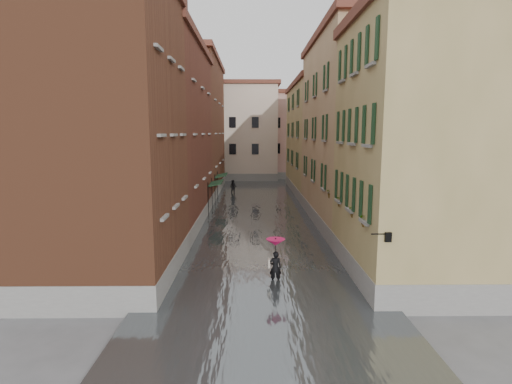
{
  "coord_description": "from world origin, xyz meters",
  "views": [
    {
      "loc": [
        -0.52,
        -19.78,
        6.69
      ],
      "look_at": [
        -0.23,
        4.87,
        3.0
      ],
      "focal_mm": 28.0,
      "sensor_mm": 36.0,
      "label": 1
    }
  ],
  "objects": [
    {
      "name": "ground",
      "position": [
        0.0,
        0.0,
        0.0
      ],
      "size": [
        120.0,
        120.0,
        0.0
      ],
      "primitive_type": "plane",
      "color": "#58585A",
      "rests_on": "ground"
    },
    {
      "name": "building_right_far",
      "position": [
        7.0,
        24.0,
        5.75
      ],
      "size": [
        6.0,
        16.0,
        11.5
      ],
      "primitive_type": "cube",
      "color": "olive",
      "rests_on": "ground"
    },
    {
      "name": "wall_lantern",
      "position": [
        4.33,
        -6.0,
        3.01
      ],
      "size": [
        0.71,
        0.22,
        0.35
      ],
      "color": "black",
      "rests_on": "ground"
    },
    {
      "name": "building_left_mid",
      "position": [
        -7.0,
        9.0,
        6.25
      ],
      "size": [
        6.0,
        14.0,
        12.5
      ],
      "primitive_type": "cube",
      "color": "#5D2B1D",
      "rests_on": "ground"
    },
    {
      "name": "building_left_near",
      "position": [
        -7.0,
        -2.0,
        6.5
      ],
      "size": [
        6.0,
        8.0,
        13.0
      ],
      "primitive_type": "cube",
      "color": "brown",
      "rests_on": "ground"
    },
    {
      "name": "awning_near",
      "position": [
        -3.48,
        13.01,
        2.47
      ],
      "size": [
        1.09,
        3.2,
        2.8
      ],
      "color": "black",
      "rests_on": "ground"
    },
    {
      "name": "building_end_pink",
      "position": [
        6.0,
        40.0,
        6.0
      ],
      "size": [
        10.0,
        9.0,
        12.0
      ],
      "primitive_type": "cube",
      "color": "tan",
      "rests_on": "ground"
    },
    {
      "name": "pedestrian_main",
      "position": [
        0.53,
        -2.81,
        1.23
      ],
      "size": [
        0.86,
        0.86,
        2.06
      ],
      "color": "black",
      "rests_on": "ground"
    },
    {
      "name": "building_left_far",
      "position": [
        -7.0,
        24.0,
        7.0
      ],
      "size": [
        6.0,
        16.0,
        14.0
      ],
      "primitive_type": "cube",
      "color": "brown",
      "rests_on": "ground"
    },
    {
      "name": "awning_far",
      "position": [
        -3.49,
        18.87,
        2.47
      ],
      "size": [
        1.09,
        3.01,
        2.8
      ],
      "color": "black",
      "rests_on": "ground"
    },
    {
      "name": "building_right_mid",
      "position": [
        7.0,
        9.0,
        6.5
      ],
      "size": [
        6.0,
        14.0,
        13.0
      ],
      "primitive_type": "cube",
      "color": "tan",
      "rests_on": "ground"
    },
    {
      "name": "pedestrian_far",
      "position": [
        -2.49,
        23.14,
        0.8
      ],
      "size": [
        0.9,
        0.77,
        1.61
      ],
      "primitive_type": "imported",
      "rotation": [
        0.0,
        0.0,
        -0.22
      ],
      "color": "black",
      "rests_on": "ground"
    },
    {
      "name": "floodwater",
      "position": [
        0.0,
        13.0,
        0.1
      ],
      "size": [
        10.0,
        60.0,
        0.2
      ],
      "primitive_type": "cube",
      "color": "#52575A",
      "rests_on": "ground"
    },
    {
      "name": "window_planters",
      "position": [
        4.12,
        -0.75,
        3.51
      ],
      "size": [
        0.59,
        8.0,
        0.84
      ],
      "color": "brown",
      "rests_on": "ground"
    },
    {
      "name": "building_end_cream",
      "position": [
        -3.0,
        38.0,
        6.5
      ],
      "size": [
        12.0,
        9.0,
        13.0
      ],
      "primitive_type": "cube",
      "color": "beige",
      "rests_on": "ground"
    },
    {
      "name": "building_right_near",
      "position": [
        7.0,
        -2.0,
        5.75
      ],
      "size": [
        6.0,
        8.0,
        11.5
      ],
      "primitive_type": "cube",
      "color": "olive",
      "rests_on": "ground"
    }
  ]
}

